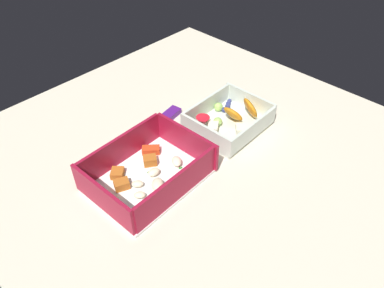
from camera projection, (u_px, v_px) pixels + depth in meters
The scene contains 4 objects.
table_surface at pixel (195, 152), 75.39cm from camera, with size 80.00×80.00×2.00cm, color beige.
pasta_container at pixel (148, 173), 66.78cm from camera, with size 20.59×15.50×6.36cm.
fruit_bowl at pixel (229, 120), 78.88cm from camera, with size 16.07×13.36×5.61cm.
candy_bar at pixel (168, 117), 81.65cm from camera, with size 7.00×2.40×1.20cm, color #51197A.
Camera 1 is at (-40.76, -37.83, 51.93)cm, focal length 35.29 mm.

